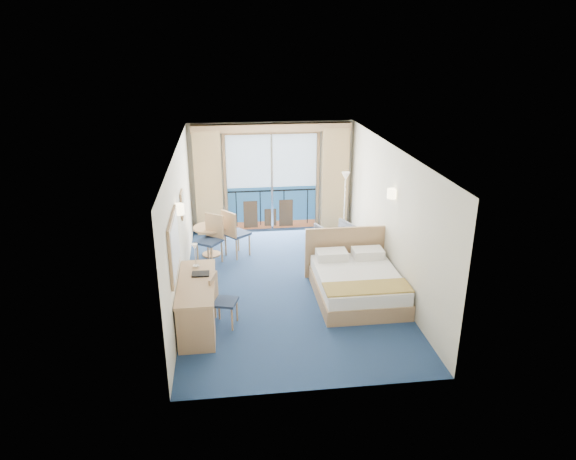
{
  "coord_description": "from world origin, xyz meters",
  "views": [
    {
      "loc": [
        -1.12,
        -9.03,
        4.6
      ],
      "look_at": [
        0.03,
        0.2,
        1.08
      ],
      "focal_mm": 32.0,
      "sensor_mm": 36.0,
      "label": 1
    }
  ],
  "objects_px": {
    "nightstand": "(366,252)",
    "floor_lamp": "(345,188)",
    "desk_chair": "(220,297)",
    "desk": "(196,315)",
    "table_chair_a": "(234,231)",
    "bed": "(357,282)",
    "round_table": "(210,234)",
    "armchair": "(336,238)",
    "table_chair_b": "(211,236)"
  },
  "relations": [
    {
      "from": "desk",
      "to": "table_chair_b",
      "type": "xyz_separation_m",
      "value": [
        0.2,
        3.08,
        0.14
      ]
    },
    {
      "from": "floor_lamp",
      "to": "table_chair_a",
      "type": "xyz_separation_m",
      "value": [
        -2.69,
        -0.94,
        -0.61
      ]
    },
    {
      "from": "bed",
      "to": "round_table",
      "type": "xyz_separation_m",
      "value": [
        -2.74,
        2.33,
        0.21
      ]
    },
    {
      "from": "table_chair_b",
      "to": "nightstand",
      "type": "bearing_deg",
      "value": 25.71
    },
    {
      "from": "desk",
      "to": "armchair",
      "type": "bearing_deg",
      "value": 47.84
    },
    {
      "from": "nightstand",
      "to": "floor_lamp",
      "type": "height_order",
      "value": "floor_lamp"
    },
    {
      "from": "nightstand",
      "to": "table_chair_a",
      "type": "relative_size",
      "value": 0.51
    },
    {
      "from": "bed",
      "to": "table_chair_b",
      "type": "xyz_separation_m",
      "value": [
        -2.7,
        1.93,
        0.3
      ]
    },
    {
      "from": "nightstand",
      "to": "desk",
      "type": "height_order",
      "value": "desk"
    },
    {
      "from": "bed",
      "to": "desk_chair",
      "type": "bearing_deg",
      "value": -164.44
    },
    {
      "from": "desk_chair",
      "to": "round_table",
      "type": "height_order",
      "value": "desk_chair"
    },
    {
      "from": "nightstand",
      "to": "round_table",
      "type": "bearing_deg",
      "value": 164.18
    },
    {
      "from": "floor_lamp",
      "to": "desk_chair",
      "type": "distance_m",
      "value": 4.89
    },
    {
      "from": "armchair",
      "to": "nightstand",
      "type": "bearing_deg",
      "value": 103.06
    },
    {
      "from": "bed",
      "to": "nightstand",
      "type": "bearing_deg",
      "value": 68.44
    },
    {
      "from": "nightstand",
      "to": "table_chair_a",
      "type": "xyz_separation_m",
      "value": [
        -2.78,
        0.77,
        0.33
      ]
    },
    {
      "from": "desk",
      "to": "desk_chair",
      "type": "xyz_separation_m",
      "value": [
        0.38,
        0.45,
        0.06
      ]
    },
    {
      "from": "nightstand",
      "to": "desk_chair",
      "type": "relative_size",
      "value": 0.61
    },
    {
      "from": "nightstand",
      "to": "desk",
      "type": "xyz_separation_m",
      "value": [
        -3.46,
        -2.54,
        0.18
      ]
    },
    {
      "from": "desk_chair",
      "to": "bed",
      "type": "bearing_deg",
      "value": -57.78
    },
    {
      "from": "bed",
      "to": "round_table",
      "type": "bearing_deg",
      "value": 139.64
    },
    {
      "from": "bed",
      "to": "table_chair_a",
      "type": "bearing_deg",
      "value": 135.79
    },
    {
      "from": "bed",
      "to": "round_table",
      "type": "relative_size",
      "value": 2.67
    },
    {
      "from": "floor_lamp",
      "to": "desk_chair",
      "type": "xyz_separation_m",
      "value": [
        -2.99,
        -3.81,
        -0.7
      ]
    },
    {
      "from": "nightstand",
      "to": "table_chair_a",
      "type": "height_order",
      "value": "table_chair_a"
    },
    {
      "from": "table_chair_a",
      "to": "table_chair_b",
      "type": "relative_size",
      "value": 1.02
    },
    {
      "from": "desk_chair",
      "to": "round_table",
      "type": "bearing_deg",
      "value": 20.67
    },
    {
      "from": "bed",
      "to": "desk_chair",
      "type": "height_order",
      "value": "bed"
    },
    {
      "from": "round_table",
      "to": "table_chair_a",
      "type": "distance_m",
      "value": 0.55
    },
    {
      "from": "floor_lamp",
      "to": "table_chair_b",
      "type": "relative_size",
      "value": 1.51
    },
    {
      "from": "bed",
      "to": "desk_chair",
      "type": "xyz_separation_m",
      "value": [
        -2.53,
        -0.7,
        0.22
      ]
    },
    {
      "from": "nightstand",
      "to": "bed",
      "type": "bearing_deg",
      "value": -111.56
    },
    {
      "from": "desk_chair",
      "to": "table_chair_b",
      "type": "relative_size",
      "value": 0.86
    },
    {
      "from": "desk_chair",
      "to": "nightstand",
      "type": "bearing_deg",
      "value": -39.04
    },
    {
      "from": "bed",
      "to": "desk",
      "type": "xyz_separation_m",
      "value": [
        -2.91,
        -1.15,
        0.16
      ]
    },
    {
      "from": "desk_chair",
      "to": "armchair",
      "type": "bearing_deg",
      "value": -25.77
    },
    {
      "from": "desk",
      "to": "round_table",
      "type": "relative_size",
      "value": 2.37
    },
    {
      "from": "desk",
      "to": "nightstand",
      "type": "bearing_deg",
      "value": 36.36
    },
    {
      "from": "floor_lamp",
      "to": "table_chair_b",
      "type": "xyz_separation_m",
      "value": [
        -3.17,
        -1.17,
        -0.62
      ]
    },
    {
      "from": "nightstand",
      "to": "desk_chair",
      "type": "height_order",
      "value": "desk_chair"
    },
    {
      "from": "table_chair_a",
      "to": "desk",
      "type": "bearing_deg",
      "value": 129.53
    },
    {
      "from": "armchair",
      "to": "desk_chair",
      "type": "relative_size",
      "value": 0.83
    },
    {
      "from": "desk",
      "to": "round_table",
      "type": "bearing_deg",
      "value": 87.25
    },
    {
      "from": "table_chair_a",
      "to": "bed",
      "type": "bearing_deg",
      "value": -173.07
    },
    {
      "from": "floor_lamp",
      "to": "bed",
      "type": "bearing_deg",
      "value": -98.54
    },
    {
      "from": "table_chair_b",
      "to": "desk_chair",
      "type": "bearing_deg",
      "value": -51.1
    },
    {
      "from": "bed",
      "to": "round_table",
      "type": "height_order",
      "value": "bed"
    },
    {
      "from": "desk",
      "to": "table_chair_b",
      "type": "bearing_deg",
      "value": 86.26
    },
    {
      "from": "desk",
      "to": "table_chair_a",
      "type": "xyz_separation_m",
      "value": [
        0.68,
        3.31,
        0.15
      ]
    },
    {
      "from": "armchair",
      "to": "table_chair_a",
      "type": "relative_size",
      "value": 0.7
    }
  ]
}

